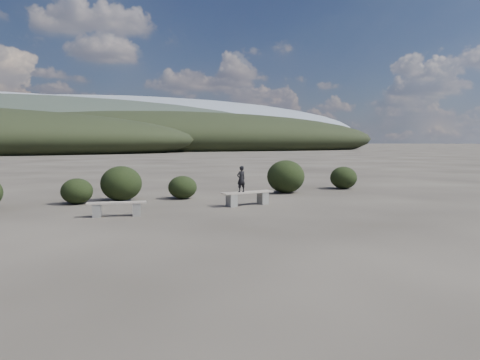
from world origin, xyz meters
TOP-DOWN VIEW (x-y plane):
  - ground at (0.00, 0.00)m, footprint 1200.00×1200.00m
  - bench_left at (-3.11, 5.46)m, footprint 1.72×0.71m
  - bench_right at (1.39, 5.96)m, footprint 1.91×0.56m
  - seated_person at (1.14, 5.93)m, footprint 0.35×0.26m
  - shrub_a at (-3.83, 8.86)m, footprint 1.10×1.10m
  - shrub_b at (-2.25, 9.06)m, footprint 1.50×1.50m
  - shrub_c at (-0.00, 8.71)m, footprint 1.10×1.10m
  - shrub_d at (4.63, 8.80)m, footprint 1.60×1.60m
  - shrub_e at (7.98, 9.17)m, footprint 1.23×1.23m
  - mountain_ridges at (-7.48, 339.06)m, footprint 500.00×400.00m

SIDE VIEW (x-z plane):
  - ground at x=0.00m, z-range 0.00..0.00m
  - bench_left at x=-3.11m, z-range 0.05..0.47m
  - bench_right at x=1.39m, z-range 0.05..0.52m
  - shrub_c at x=0.00m, z-range 0.00..0.88m
  - shrub_a at x=-3.83m, z-range 0.00..0.90m
  - shrub_e at x=7.98m, z-range 0.00..1.03m
  - shrub_b at x=-2.25m, z-range 0.00..1.29m
  - shrub_d at x=4.63m, z-range 0.00..1.40m
  - seated_person at x=1.14m, z-range 0.47..1.36m
  - mountain_ridges at x=-7.48m, z-range -17.16..38.84m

